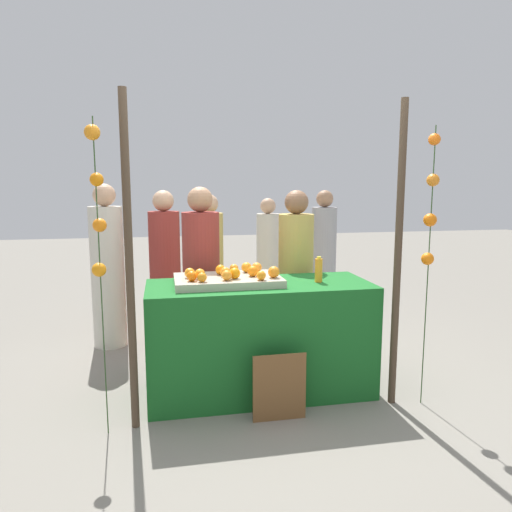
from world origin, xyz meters
TOP-DOWN VIEW (x-y plane):
  - ground_plane at (0.00, 0.00)m, footprint 24.00×24.00m
  - stall_counter at (0.00, 0.00)m, footprint 1.79×0.72m
  - orange_tray at (-0.25, 0.03)m, footprint 0.84×0.51m
  - orange_0 at (-0.47, -0.14)m, footprint 0.07×0.07m
  - orange_1 at (-0.18, 0.19)m, footprint 0.07×0.07m
  - orange_2 at (-0.27, 0.01)m, footprint 0.08×0.08m
  - orange_3 at (-0.55, 0.03)m, footprint 0.08×0.08m
  - orange_4 at (-0.28, -0.12)m, footprint 0.08×0.08m
  - orange_5 at (-0.06, -0.00)m, footprint 0.09×0.09m
  - orange_6 at (-0.30, 0.12)m, footprint 0.08×0.08m
  - orange_7 at (0.09, -0.09)m, footprint 0.09×0.09m
  - orange_8 at (0.01, 0.16)m, footprint 0.08×0.08m
  - orange_9 at (-0.54, -0.10)m, footprint 0.08×0.08m
  - orange_10 at (-0.21, -0.07)m, footprint 0.09×0.09m
  - orange_11 at (-0.08, 0.18)m, footprint 0.08×0.08m
  - orange_12 at (-0.48, -0.03)m, footprint 0.08×0.08m
  - orange_13 at (-0.02, -0.16)m, footprint 0.07×0.07m
  - juice_bottle at (0.48, -0.03)m, footprint 0.06×0.06m
  - chalkboard_sign at (0.04, -0.50)m, footprint 0.39×0.03m
  - vendor_left at (-0.42, 0.60)m, footprint 0.33×0.33m
  - vendor_right at (0.47, 0.60)m, footprint 0.33×0.33m
  - crowd_person_0 at (0.61, 2.45)m, footprint 0.30×0.30m
  - crowd_person_1 at (1.31, 2.20)m, footprint 0.32×0.32m
  - crowd_person_2 at (-0.74, 1.42)m, footprint 0.33×0.33m
  - crowd_person_3 at (-0.23, 1.76)m, footprint 0.32×0.32m
  - crowd_person_4 at (-1.32, 1.40)m, footprint 0.34×0.34m
  - canopy_post_left at (-0.97, -0.40)m, footprint 0.06×0.06m
  - canopy_post_right at (0.97, -0.40)m, footprint 0.06×0.06m
  - garland_strand_left at (-1.15, -0.46)m, footprint 0.11×0.11m
  - garland_strand_right at (1.19, -0.46)m, footprint 0.10×0.10m

SIDE VIEW (x-z plane):
  - ground_plane at x=0.00m, z-range 0.00..0.00m
  - chalkboard_sign at x=0.04m, z-range -0.01..0.50m
  - stall_counter at x=0.00m, z-range 0.00..0.91m
  - crowd_person_0 at x=0.61m, z-range -0.05..1.46m
  - crowd_person_3 at x=-0.23m, z-range -0.05..1.53m
  - crowd_person_1 at x=1.31m, z-range -0.06..1.56m
  - crowd_person_2 at x=-0.74m, z-range -0.06..1.57m
  - vendor_right at x=0.47m, z-range -0.06..1.58m
  - vendor_left at x=-0.42m, z-range -0.06..1.61m
  - crowd_person_4 at x=-1.32m, z-range -0.06..1.64m
  - orange_tray at x=-0.25m, z-range 0.91..0.97m
  - orange_0 at x=-0.47m, z-range 0.97..1.04m
  - orange_1 at x=-0.18m, z-range 0.97..1.04m
  - orange_13 at x=-0.02m, z-range 0.97..1.04m
  - juice_bottle at x=0.48m, z-range 0.90..1.11m
  - orange_9 at x=-0.54m, z-range 0.97..1.04m
  - orange_2 at x=-0.27m, z-range 0.97..1.04m
  - orange_4 at x=-0.28m, z-range 0.97..1.04m
  - orange_3 at x=-0.55m, z-range 0.97..1.05m
  - orange_12 at x=-0.48m, z-range 0.97..1.05m
  - orange_6 at x=-0.30m, z-range 0.97..1.05m
  - orange_8 at x=0.01m, z-range 0.97..1.05m
  - orange_11 at x=-0.08m, z-range 0.97..1.05m
  - orange_5 at x=-0.06m, z-range 0.97..1.05m
  - orange_10 at x=-0.21m, z-range 0.97..1.05m
  - orange_7 at x=0.09m, z-range 0.97..1.06m
  - canopy_post_left at x=-0.97m, z-range 0.00..2.30m
  - canopy_post_right at x=0.97m, z-range 0.00..2.30m
  - garland_strand_right at x=1.19m, z-range 0.47..2.58m
  - garland_strand_left at x=-1.15m, z-range 0.52..2.63m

